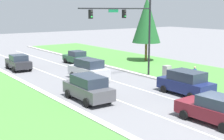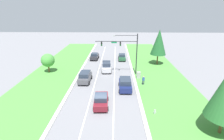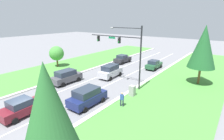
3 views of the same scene
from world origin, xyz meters
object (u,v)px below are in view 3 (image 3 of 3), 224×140
traffic_signal_mast (125,47)px  graphite_suv (66,76)px  oak_near_left_tree (57,53)px  utility_cabinet (132,91)px  forest_sedan (154,65)px  navy_suv (87,97)px  silver_suv (110,71)px  burgundy_sedan (22,107)px  pedestrian (122,99)px  charcoal_sedan (122,59)px  conifer_far_right_tree (203,47)px

traffic_signal_mast → graphite_suv: size_ratio=1.80×
traffic_signal_mast → oak_near_left_tree: size_ratio=2.04×
utility_cabinet → oak_near_left_tree: size_ratio=0.33×
forest_sedan → navy_suv: navy_suv is taller
silver_suv → oak_near_left_tree: (-12.33, -1.13, 1.64)m
traffic_signal_mast → navy_suv: 8.60m
burgundy_sedan → pedestrian: size_ratio=2.69×
traffic_signal_mast → burgundy_sedan: size_ratio=1.85×
silver_suv → pedestrian: 10.05m
utility_cabinet → forest_sedan: bearing=102.4°
utility_cabinet → oak_near_left_tree: (-18.85, 3.06, 2.02)m
graphite_suv → charcoal_sedan: bearing=91.2°
burgundy_sedan → conifer_far_right_tree: (12.23, 19.72, 4.63)m
graphite_suv → navy_suv: 7.99m
silver_suv → burgundy_sedan: bearing=-93.3°
charcoal_sedan → utility_cabinet: charcoal_sedan is taller
graphite_suv → conifer_far_right_tree: (15.93, 11.23, 4.48)m
burgundy_sedan → conifer_far_right_tree: bearing=55.8°
graphite_suv → oak_near_left_tree: 10.04m
traffic_signal_mast → graphite_suv: (-7.60, -4.14, -4.61)m
silver_suv → oak_near_left_tree: size_ratio=1.15×
utility_cabinet → pedestrian: size_ratio=0.82×
charcoal_sedan → oak_near_left_tree: oak_near_left_tree is taller
forest_sedan → conifer_far_right_tree: size_ratio=0.50×
burgundy_sedan → oak_near_left_tree: size_ratio=1.10×
utility_cabinet → conifer_far_right_tree: conifer_far_right_tree is taller
forest_sedan → navy_suv: 17.97m
traffic_signal_mast → charcoal_sedan: (-7.61, 11.09, -4.73)m
traffic_signal_mast → graphite_suv: bearing=-151.4°
graphite_suv → charcoal_sedan: (-0.01, 15.23, -0.12)m
silver_suv → graphite_suv: bearing=-125.0°
forest_sedan → pedestrian: 16.43m
traffic_signal_mast → pedestrian: traffic_signal_mast is taller
silver_suv → navy_suv: bearing=-71.4°
charcoal_sedan → pedestrian: charcoal_sedan is taller
navy_suv → utility_cabinet: bearing=59.7°
charcoal_sedan → pedestrian: bearing=-54.6°
burgundy_sedan → navy_suv: 6.51m
forest_sedan → utility_cabinet: (2.86, -13.06, -0.15)m
pedestrian → forest_sedan: bearing=-92.9°
silver_suv → conifer_far_right_tree: (12.21, 5.24, 4.42)m
burgundy_sedan → oak_near_left_tree: bearing=130.3°
forest_sedan → burgundy_sedan: bearing=-99.0°
forest_sedan → pedestrian: (3.34, -16.09, 0.10)m
burgundy_sedan → utility_cabinet: size_ratio=3.29×
navy_suv → utility_cabinet: navy_suv is taller
burgundy_sedan → forest_sedan: bearing=78.6°
navy_suv → silver_suv: (-3.64, 9.10, 0.08)m
forest_sedan → utility_cabinet: 13.37m
pedestrian → oak_near_left_tree: size_ratio=0.41×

